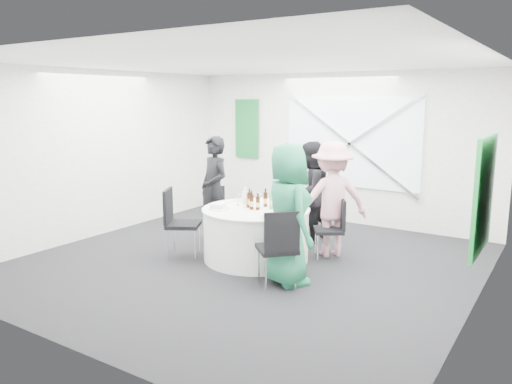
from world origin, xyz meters
The scene contains 44 objects.
floor centered at (0.00, 0.00, 0.00)m, with size 6.00×6.00×0.00m, color black.
ceiling centered at (0.00, 0.00, 2.80)m, with size 6.00×6.00×0.00m, color white.
wall_back centered at (0.00, 3.00, 1.40)m, with size 6.00×6.00×0.00m, color silver.
wall_front centered at (0.00, -3.00, 1.40)m, with size 6.00×6.00×0.00m, color silver.
wall_left centered at (-3.00, 0.00, 1.40)m, with size 6.00×6.00×0.00m, color silver.
wall_right centered at (3.00, 0.00, 1.40)m, with size 6.00×6.00×0.00m, color silver.
window_panel centered at (0.30, 2.96, 1.50)m, with size 2.60×0.03×1.60m, color silver.
window_brace_a centered at (0.30, 2.92, 1.50)m, with size 0.05×0.05×3.16m, color silver.
window_brace_b centered at (0.30, 2.92, 1.50)m, with size 0.05×0.05×3.16m, color silver.
green_banner centered at (-2.00, 2.95, 1.70)m, with size 0.55×0.04×1.20m, color #167030.
green_sign centered at (2.94, 0.60, 1.20)m, with size 0.05×1.20×1.40m, color #178232.
banquet_table centered at (0.00, 0.20, 0.38)m, with size 1.56×1.56×0.76m.
chair_back centered at (-0.11, 1.32, 0.48)m, with size 0.41×0.41×0.82m.
chair_back_left centered at (-0.96, 0.56, 0.53)m, with size 0.54×0.53×0.91m.
chair_back_right centered at (0.97, 0.80, 0.52)m, with size 0.56×0.56×0.90m.
chair_front_right centered at (0.88, -0.65, 0.59)m, with size 0.65×0.65×1.01m.
chair_front_left centered at (-1.01, -0.36, 0.61)m, with size 0.64×0.64×1.03m.
person_man_back_left centered at (-1.10, 0.66, 0.86)m, with size 0.63×0.41×1.73m, color black.
person_man_back centered at (0.23, 1.45, 0.82)m, with size 0.80×0.44×1.65m, color black.
person_woman_pink centered at (0.84, 0.96, 0.86)m, with size 1.10×0.51×1.71m, color pink.
person_woman_green centered at (0.85, -0.39, 0.89)m, with size 0.87×0.57×1.79m, color #207750.
plate_back centered at (0.04, 0.79, 0.77)m, with size 0.26×0.26×0.01m.
plate_back_left centered at (-0.48, 0.54, 0.77)m, with size 0.27×0.27×0.01m.
plate_back_right centered at (0.45, 0.57, 0.78)m, with size 0.29×0.29×0.04m.
plate_front_right centered at (0.46, -0.18, 0.78)m, with size 0.24×0.24×0.04m.
plate_front_left centered at (-0.41, -0.13, 0.77)m, with size 0.29×0.29×0.01m.
napkin centered at (-0.46, -0.10, 0.80)m, with size 0.20×0.13×0.06m, color white.
beer_bottle_a centered at (-0.11, 0.20, 0.87)m, with size 0.06×0.06×0.28m.
beer_bottle_b centered at (0.06, 0.37, 0.86)m, with size 0.06×0.06×0.27m.
beer_bottle_c centered at (0.07, 0.14, 0.85)m, with size 0.06×0.06×0.24m.
beer_bottle_d centered at (-0.01, 0.10, 0.86)m, with size 0.06×0.06×0.27m.
green_water_bottle centered at (0.21, 0.28, 0.87)m, with size 0.08×0.08×0.29m.
clear_water_bottle centered at (-0.18, 0.18, 0.88)m, with size 0.08×0.08×0.30m.
wine_glass_a centered at (-0.14, 0.51, 0.88)m, with size 0.07×0.07×0.17m.
wine_glass_b centered at (-0.25, 0.45, 0.88)m, with size 0.07×0.07×0.17m.
wine_glass_c centered at (-0.33, 0.43, 0.88)m, with size 0.07×0.07×0.17m.
wine_glass_d centered at (-0.35, 0.24, 0.88)m, with size 0.07×0.07×0.17m.
wine_glass_e centered at (0.22, 0.49, 0.88)m, with size 0.07×0.07×0.17m.
fork_a centered at (-0.40, 0.61, 0.76)m, with size 0.01×0.15×0.01m, color silver.
knife_a centered at (-0.56, 0.31, 0.76)m, with size 0.01×0.15×0.01m, color silver.
fork_b centered at (0.56, 0.34, 0.76)m, with size 0.01×0.15×0.01m, color silver.
knife_b centered at (0.37, 0.64, 0.76)m, with size 0.01×0.15×0.01m, color silver.
fork_c centered at (0.19, 0.74, 0.76)m, with size 0.01×0.15×0.01m, color silver.
knife_c centered at (-0.15, 0.76, 0.76)m, with size 0.01×0.15×0.01m, color silver.
Camera 1 is at (3.80, -5.71, 2.33)m, focal length 35.00 mm.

